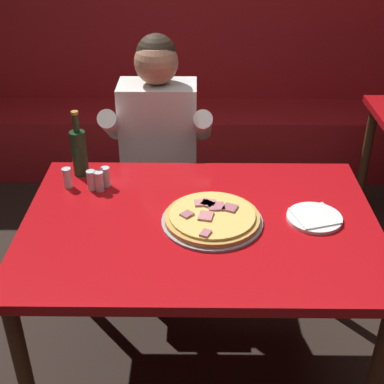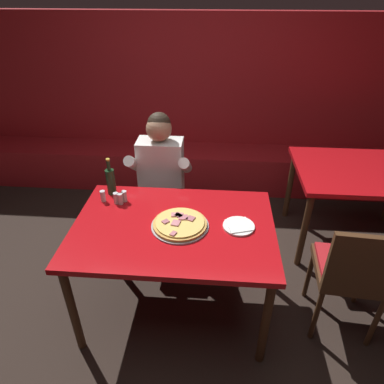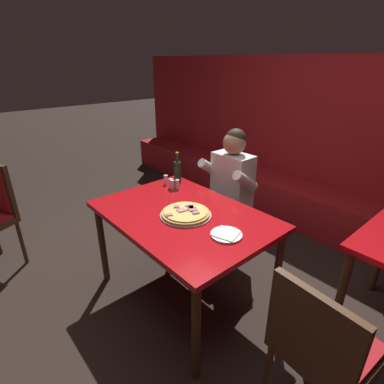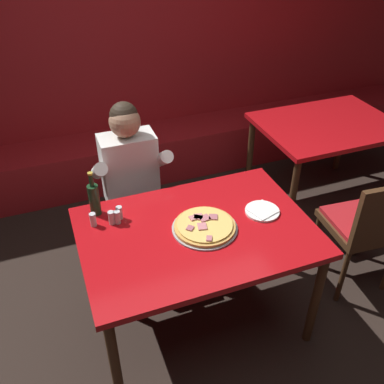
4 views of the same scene
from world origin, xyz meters
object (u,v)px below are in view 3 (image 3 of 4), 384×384
Objects in this scene: shaker_red_pepper_flakes at (172,185)px; shaker_parmesan at (177,185)px; pizza at (186,213)px; shaker_oregano at (171,184)px; shaker_black_pepper at (166,180)px; beer_bottle at (177,171)px; main_dining_table at (183,222)px; diner_seated_blue_shirt at (226,190)px; plate_white_paper at (226,234)px; dining_chair_far_right at (321,344)px.

shaker_red_pepper_flakes and shaker_parmesan have the same top height.
shaker_oregano is at bearing 154.18° from pizza.
shaker_parmesan is (0.16, 0.01, 0.00)m from shaker_black_pepper.
beer_bottle is 3.40× the size of shaker_black_pepper.
pizza is (0.05, -0.01, 0.10)m from main_dining_table.
diner_seated_blue_shirt is (0.24, 0.47, -0.11)m from shaker_oregano.
shaker_red_pepper_flakes is at bearing 151.77° from main_dining_table.
shaker_parmesan is at bearing 146.56° from main_dining_table.
plate_white_paper is at bearing -20.11° from beer_bottle.
shaker_red_pepper_flakes is 0.07× the size of diner_seated_blue_shirt.
diner_seated_blue_shirt is at bearing 67.06° from shaker_parmesan.
shaker_red_pepper_flakes is 0.09× the size of dining_chair_far_right.
pizza is at bearing -176.70° from plate_white_paper.
beer_bottle is 0.31× the size of dining_chair_far_right.
diner_seated_blue_shirt reaches higher than shaker_red_pepper_flakes.
main_dining_table is at bearing -35.06° from beer_bottle.
pizza is 0.30× the size of diner_seated_blue_shirt.
shaker_parmesan is at bearing 166.90° from dining_chair_far_right.
main_dining_table is 4.60× the size of beer_bottle.
pizza reaches higher than plate_white_paper.
shaker_black_pepper reaches higher than plate_white_paper.
pizza reaches higher than main_dining_table.
shaker_red_pepper_flakes is 0.03m from shaker_oregano.
beer_bottle reaches higher than shaker_red_pepper_flakes.
beer_bottle reaches higher than shaker_parmesan.
pizza is at bearing -26.62° from shaker_red_pepper_flakes.
beer_bottle is at bearing 146.59° from pizza.
beer_bottle is 1.80m from dining_chair_far_right.
dining_chair_far_right is (1.19, -0.11, -0.13)m from main_dining_table.
shaker_black_pepper is at bearing -176.46° from shaker_parmesan.
shaker_parmesan is 0.49m from diner_seated_blue_shirt.
beer_bottle reaches higher than pizza.
shaker_parmesan is at bearing 3.54° from shaker_black_pepper.
shaker_red_pepper_flakes is at bearing -118.55° from shaker_parmesan.
main_dining_table is at bearing -33.44° from shaker_parmesan.
beer_bottle is 3.40× the size of shaker_parmesan.
main_dining_table is 1.05× the size of diner_seated_blue_shirt.
shaker_black_pepper and shaker_oregano have the same top height.
diner_seated_blue_shirt is at bearing 52.62° from shaker_black_pepper.
plate_white_paper is at bearing 3.30° from pizza.
beer_bottle is 0.18m from shaker_parmesan.
main_dining_table is at bearing -24.40° from shaker_black_pepper.
dining_chair_far_right is at bearing -11.64° from shaker_black_pepper.
shaker_black_pepper is 0.07× the size of diner_seated_blue_shirt.
plate_white_paper is at bearing -13.45° from shaker_black_pepper.
beer_bottle is 0.19m from shaker_red_pepper_flakes.
plate_white_paper is 0.16× the size of diner_seated_blue_shirt.
pizza is 4.44× the size of shaker_parmesan.
beer_bottle is (-0.52, 0.36, 0.19)m from main_dining_table.
diner_seated_blue_shirt is (-0.21, 0.70, 0.01)m from main_dining_table.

